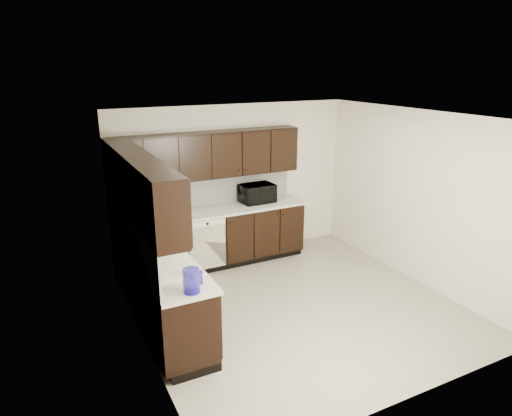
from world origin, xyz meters
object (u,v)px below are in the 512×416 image
Objects in this scene: sink at (170,271)px; storage_bin at (139,223)px; toaster_oven at (129,213)px; microwave at (257,193)px; blue_pitcher at (191,281)px.

sink is 1.37m from storage_bin.
storage_bin is at bearing -83.08° from toaster_oven.
microwave is at bearing 10.95° from storage_bin.
toaster_oven is 1.51× the size of blue_pitcher.
microwave is 2.17× the size of blue_pitcher.
toaster_oven is at bearing 96.60° from storage_bin.
sink is at bearing -141.48° from microwave.
storage_bin is (-2.01, -0.39, -0.06)m from microwave.
storage_bin is 1.76× the size of blue_pitcher.
microwave is 1.23× the size of storage_bin.
toaster_oven is 0.86× the size of storage_bin.
storage_bin is (-0.02, 1.36, 0.14)m from sink.
toaster_oven is at bearing 176.54° from microwave.
microwave reaches higher than storage_bin.
blue_pitcher is (0.09, -2.46, 0.01)m from toaster_oven.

